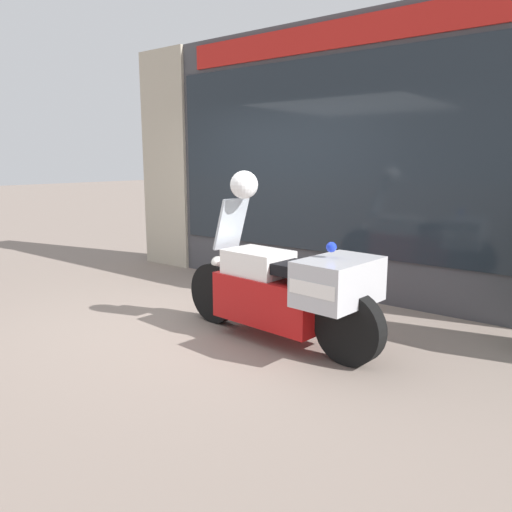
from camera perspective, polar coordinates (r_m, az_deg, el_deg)
The scene contains 5 objects.
ground_plane at distance 5.47m, azimuth -6.95°, elevation -7.22°, with size 60.00×60.00×0.00m, color gray.
shop_building at distance 6.99m, azimuth 2.08°, elevation 10.87°, with size 5.82×0.55×3.36m.
window_display at distance 6.68m, azimuth 7.89°, elevation 0.30°, with size 4.41×0.30×2.01m.
paramedic_motorcycle at distance 4.60m, azimuth 3.67°, elevation -3.91°, with size 2.29×0.79×1.33m.
white_helmet at distance 4.82m, azimuth -1.37°, elevation 8.14°, with size 0.27×0.27×0.27m, color white.
Camera 1 is at (3.71, -3.64, 1.70)m, focal length 35.00 mm.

